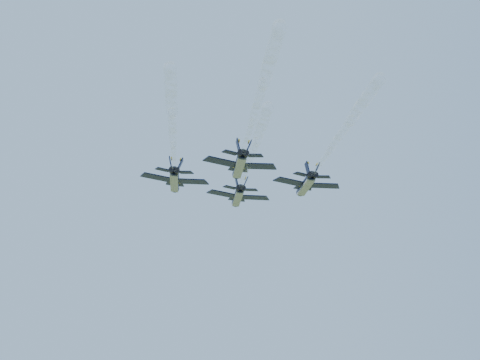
# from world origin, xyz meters

# --- Properties ---
(jet_lead) EXTENTS (11.66, 15.28, 3.30)m
(jet_lead) POSITION_xyz_m (-2.64, 6.03, 107.30)
(jet_lead) COLOR black
(jet_left) EXTENTS (11.66, 15.28, 3.30)m
(jet_left) POSITION_xyz_m (-12.73, -5.49, 107.30)
(jet_left) COLOR black
(jet_right) EXTENTS (11.66, 15.28, 3.30)m
(jet_right) POSITION_xyz_m (9.78, -1.43, 107.30)
(jet_right) COLOR black
(jet_slot) EXTENTS (11.66, 15.28, 3.30)m
(jet_slot) POSITION_xyz_m (-1.08, -13.56, 107.30)
(jet_slot) COLOR black
(smoke_trail_lead) EXTENTS (7.00, 39.15, 1.60)m
(smoke_trail_lead) POSITION_xyz_m (1.90, -24.55, 107.34)
(smoke_trail_lead) COLOR white
(smoke_trail_left) EXTENTS (7.00, 39.15, 1.60)m
(smoke_trail_left) POSITION_xyz_m (-8.19, -36.06, 107.34)
(smoke_trail_left) COLOR white
(smoke_trail_right) EXTENTS (7.00, 39.15, 1.60)m
(smoke_trail_right) POSITION_xyz_m (14.32, -32.00, 107.34)
(smoke_trail_right) COLOR white
(smoke_trail_slot) EXTENTS (7.00, 39.15, 1.60)m
(smoke_trail_slot) POSITION_xyz_m (3.46, -44.14, 107.34)
(smoke_trail_slot) COLOR white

